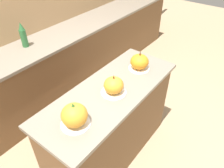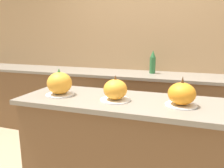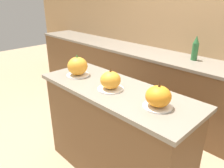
# 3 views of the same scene
# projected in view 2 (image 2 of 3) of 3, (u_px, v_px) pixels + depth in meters

# --- Properties ---
(wall_back) EXTENTS (8.00, 0.06, 2.50)m
(wall_back) POSITION_uv_depth(u_px,v_px,m) (152.00, 47.00, 3.03)
(wall_back) COLOR tan
(wall_back) RESTS_ON ground_plane
(kitchen_island) EXTENTS (1.51, 0.58, 0.94)m
(kitchen_island) POSITION_uv_depth(u_px,v_px,m) (118.00, 156.00, 1.73)
(kitchen_island) COLOR brown
(kitchen_island) RESTS_ON ground_plane
(back_counter) EXTENTS (6.00, 0.60, 0.93)m
(back_counter) POSITION_uv_depth(u_px,v_px,m) (146.00, 108.00, 2.90)
(back_counter) COLOR brown
(back_counter) RESTS_ON ground_plane
(pumpkin_cake_left) EXTENTS (0.23, 0.23, 0.21)m
(pumpkin_cake_left) POSITION_uv_depth(u_px,v_px,m) (60.00, 84.00, 1.73)
(pumpkin_cake_left) COLOR white
(pumpkin_cake_left) RESTS_ON kitchen_island
(pumpkin_cake_center) EXTENTS (0.22, 0.22, 0.19)m
(pumpkin_cake_center) POSITION_uv_depth(u_px,v_px,m) (115.00, 90.00, 1.58)
(pumpkin_cake_center) COLOR white
(pumpkin_cake_center) RESTS_ON kitchen_island
(pumpkin_cake_right) EXTENTS (0.21, 0.21, 0.20)m
(pumpkin_cake_right) POSITION_uv_depth(u_px,v_px,m) (182.00, 94.00, 1.46)
(pumpkin_cake_right) COLOR white
(pumpkin_cake_right) RESTS_ON kitchen_island
(bottle_tall) EXTENTS (0.08, 0.08, 0.30)m
(bottle_tall) POSITION_uv_depth(u_px,v_px,m) (153.00, 62.00, 2.82)
(bottle_tall) COLOR #2D6B38
(bottle_tall) RESTS_ON back_counter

